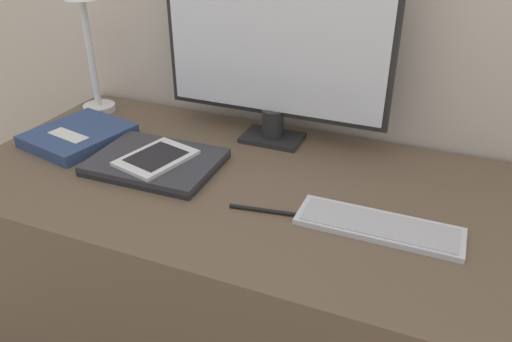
{
  "coord_description": "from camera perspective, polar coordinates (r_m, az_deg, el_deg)",
  "views": [
    {
      "loc": [
        0.41,
        -0.72,
        1.29
      ],
      "look_at": [
        0.05,
        0.16,
        0.76
      ],
      "focal_mm": 35.0,
      "sensor_mm": 36.0,
      "label": 1
    }
  ],
  "objects": [
    {
      "name": "pen",
      "position": [
        1.05,
        0.76,
        -4.49
      ],
      "size": [
        0.14,
        0.03,
        0.01
      ],
      "color": "black",
      "rests_on": "desk"
    },
    {
      "name": "keyboard",
      "position": [
        1.03,
        13.83,
        -6.12
      ],
      "size": [
        0.33,
        0.1,
        0.01
      ],
      "color": "silver",
      "rests_on": "desk"
    },
    {
      "name": "desk_lamp",
      "position": [
        1.55,
        -18.91,
        15.68
      ],
      "size": [
        0.1,
        0.1,
        0.4
      ],
      "color": "white",
      "rests_on": "desk"
    },
    {
      "name": "monitor",
      "position": [
        1.28,
        2.12,
        14.19
      ],
      "size": [
        0.6,
        0.11,
        0.48
      ],
      "color": "#262626",
      "rests_on": "desk"
    },
    {
      "name": "desk",
      "position": [
        1.38,
        -1.23,
        -13.71
      ],
      "size": [
        1.35,
        0.67,
        0.7
      ],
      "color": "brown",
      "rests_on": "ground_plane"
    },
    {
      "name": "laptop",
      "position": [
        1.25,
        -11.36,
        1.01
      ],
      "size": [
        0.31,
        0.23,
        0.02
      ],
      "color": "#232328",
      "rests_on": "desk"
    },
    {
      "name": "ereader",
      "position": [
        1.23,
        -11.33,
        1.49
      ],
      "size": [
        0.17,
        0.2,
        0.01
      ],
      "color": "white",
      "rests_on": "laptop"
    },
    {
      "name": "notebook",
      "position": [
        1.43,
        -19.63,
        3.85
      ],
      "size": [
        0.26,
        0.28,
        0.03
      ],
      "color": "#334775",
      "rests_on": "desk"
    }
  ]
}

